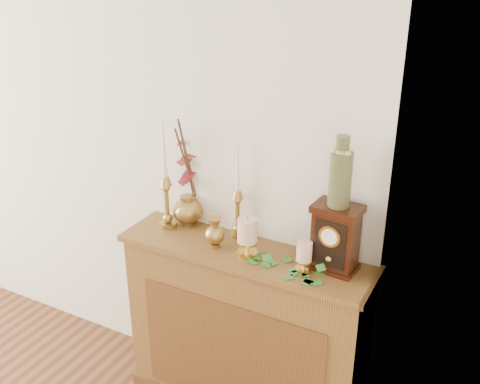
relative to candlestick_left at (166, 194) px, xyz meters
The scene contains 10 objects.
console_shelf 0.81m from the candlestick_left, ahead, with size 1.24×0.34×0.93m.
candlestick_left is the anchor object (origin of this frame).
candlestick_center 0.37m from the candlestick_left, 11.87° to the left, with size 0.08×0.08×0.49m.
bud_vase 0.34m from the candlestick_left, 12.46° to the right, with size 0.09×0.09×0.15m.
ginger_jar 0.15m from the candlestick_left, 62.76° to the left, with size 0.23×0.25×0.57m.
pillar_candle_left 0.50m from the candlestick_left, ahead, with size 0.10×0.10×0.20m.
pillar_candle_right 0.78m from the candlestick_left, ahead, with size 0.08×0.08×0.15m.
ivy_garland 0.72m from the candlestick_left, ahead, with size 0.35×0.19×0.07m.
mantel_clock 0.88m from the candlestick_left, ahead, with size 0.21×0.16×0.31m.
ceramic_vase 0.91m from the candlestick_left, ahead, with size 0.09×0.09×0.31m.
Camera 1 is at (2.46, 0.07, 2.24)m, focal length 42.00 mm.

